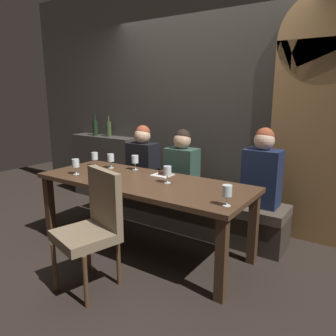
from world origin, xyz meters
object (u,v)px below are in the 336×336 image
(chair_near_side, at_px, (94,222))
(wine_glass_end_left, at_px, (227,191))
(diner_redhead, at_px, (143,157))
(dessert_plate, at_px, (162,174))
(wine_bottle_dark_red, at_px, (95,128))
(espresso_cup, at_px, (99,178))
(wine_glass_end_right, at_px, (76,163))
(diner_far_end, at_px, (262,170))
(wine_glass_center_front, at_px, (95,157))
(wine_glass_near_right, at_px, (111,158))
(banquette_bench, at_px, (179,208))
(wine_glass_center_back, at_px, (135,160))
(dining_table, at_px, (142,188))
(diner_bearded, at_px, (182,163))
(wine_glass_far_left, at_px, (167,171))
(wine_bottle_pale_label, at_px, (109,128))

(chair_near_side, xyz_separation_m, wine_glass_end_left, (0.93, 0.49, 0.30))
(diner_redhead, height_order, dessert_plate, diner_redhead)
(diner_redhead, bearing_deg, wine_bottle_dark_red, 164.13)
(dessert_plate, bearing_deg, espresso_cup, -128.06)
(wine_glass_end_right, xyz_separation_m, wine_glass_end_left, (1.72, -0.02, 0.00))
(espresso_cup, bearing_deg, diner_far_end, 37.50)
(diner_far_end, height_order, wine_glass_center_front, diner_far_end)
(diner_redhead, height_order, wine_glass_near_right, diner_redhead)
(wine_bottle_dark_red, bearing_deg, wine_glass_center_front, -44.59)
(diner_redhead, xyz_separation_m, wine_glass_center_front, (-0.31, -0.51, 0.05))
(banquette_bench, height_order, wine_glass_center_back, wine_glass_center_back)
(dining_table, xyz_separation_m, wine_glass_near_right, (-0.62, 0.21, 0.20))
(wine_glass_end_right, bearing_deg, diner_redhead, 77.86)
(diner_bearded, relative_size, wine_bottle_dark_red, 2.24)
(chair_near_side, relative_size, wine_glass_near_right, 5.98)
(chair_near_side, xyz_separation_m, espresso_cup, (-0.40, 0.46, 0.21))
(dining_table, height_order, wine_glass_end_right, wine_glass_end_right)
(diner_far_end, distance_m, wine_bottle_dark_red, 2.68)
(dining_table, bearing_deg, diner_redhead, 127.78)
(wine_glass_near_right, xyz_separation_m, wine_glass_end_left, (1.62, -0.44, 0.00))
(diner_bearded, relative_size, wine_glass_near_right, 4.46)
(diner_bearded, height_order, diner_far_end, diner_far_end)
(wine_glass_far_left, bearing_deg, diner_bearded, 109.79)
(wine_glass_far_left, bearing_deg, chair_near_side, -104.60)
(wine_glass_end_right, bearing_deg, wine_glass_far_left, 14.59)
(diner_bearded, distance_m, wine_bottle_pale_label, 1.55)
(wine_bottle_dark_red, bearing_deg, wine_bottle_pale_label, 7.33)
(diner_redhead, relative_size, wine_glass_center_back, 4.54)
(diner_redhead, relative_size, espresso_cup, 6.21)
(chair_near_side, xyz_separation_m, wine_glass_end_right, (-0.79, 0.51, 0.30))
(wine_glass_near_right, bearing_deg, diner_redhead, 79.36)
(wine_glass_center_back, bearing_deg, dining_table, -41.65)
(dining_table, bearing_deg, espresso_cup, -141.78)
(wine_glass_end_left, bearing_deg, wine_glass_near_right, 164.75)
(dessert_plate, bearing_deg, wine_glass_end_left, -27.44)
(wine_glass_end_right, bearing_deg, wine_glass_near_right, 76.19)
(wine_glass_near_right, distance_m, wine_glass_end_left, 1.68)
(wine_glass_near_right, xyz_separation_m, wine_glass_end_right, (-0.10, -0.42, 0.00))
(wine_glass_near_right, bearing_deg, chair_near_side, -53.63)
(chair_near_side, distance_m, wine_glass_center_front, 1.32)
(diner_bearded, distance_m, wine_glass_center_front, 1.02)
(diner_far_end, bearing_deg, wine_glass_near_right, -161.76)
(diner_bearded, relative_size, espresso_cup, 6.09)
(chair_near_side, height_order, wine_glass_center_front, chair_near_side)
(diner_redhead, height_order, espresso_cup, diner_redhead)
(wine_glass_far_left, height_order, dessert_plate, wine_glass_far_left)
(wine_glass_near_right, distance_m, wine_glass_far_left, 0.90)
(wine_glass_far_left, distance_m, dessert_plate, 0.30)
(wine_bottle_dark_red, bearing_deg, dessert_plate, -23.40)
(banquette_bench, bearing_deg, wine_glass_end_right, -128.47)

